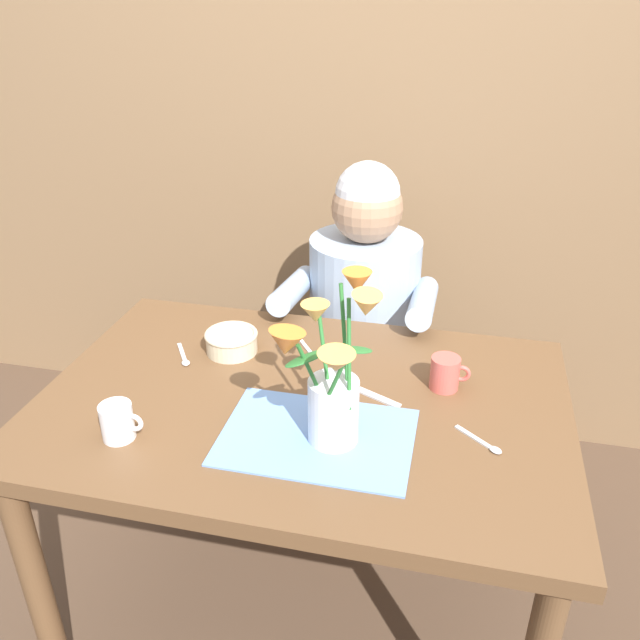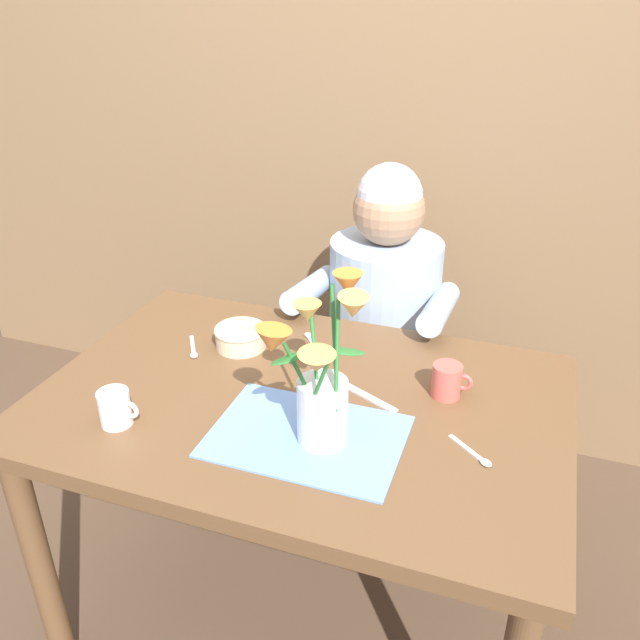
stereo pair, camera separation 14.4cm
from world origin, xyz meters
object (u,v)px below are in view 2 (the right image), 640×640
ceramic_bowl (241,336)px  ceramic_mug (116,408)px  seated_person (382,342)px  dinner_knife (364,395)px  tea_cup (447,381)px  flower_vase (320,381)px

ceramic_bowl → ceramic_mug: (-0.11, -0.39, 0.01)m
seated_person → ceramic_bowl: 0.57m
seated_person → ceramic_mug: size_ratio=12.20×
seated_person → dinner_knife: size_ratio=5.97×
seated_person → ceramic_mug: (-0.37, -0.84, 0.22)m
ceramic_bowl → tea_cup: bearing=-4.9°
seated_person → dinner_knife: (0.10, -0.56, 0.18)m
flower_vase → dinner_knife: (0.04, 0.20, -0.15)m
seated_person → flower_vase: bearing=-86.1°
ceramic_mug → tea_cup: 0.73m
seated_person → ceramic_bowl: seated_person is taller
ceramic_bowl → ceramic_mug: size_ratio=1.46×
flower_vase → ceramic_mug: 0.46m
flower_vase → tea_cup: (0.22, 0.26, -0.11)m
dinner_knife → ceramic_mug: ceramic_mug is taller
dinner_knife → tea_cup: (0.18, 0.06, 0.04)m
tea_cup → ceramic_bowl: bearing=175.1°
flower_vase → ceramic_mug: bearing=-169.1°
tea_cup → seated_person: bearing=118.8°
flower_vase → tea_cup: size_ratio=3.91×
seated_person → ceramic_bowl: size_ratio=8.35×
ceramic_bowl → ceramic_mug: ceramic_mug is taller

